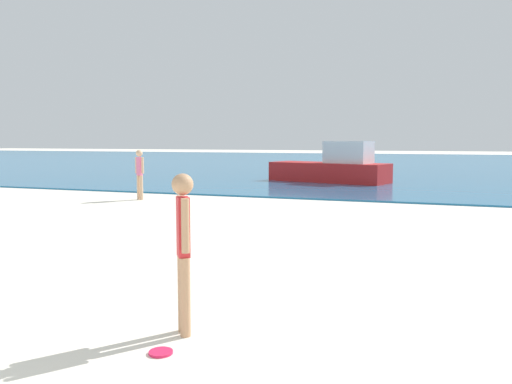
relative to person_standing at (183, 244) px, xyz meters
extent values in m
cube|color=#1E6B9E|center=(-0.36, 42.23, -0.91)|extent=(160.00, 60.00, 0.06)
cylinder|color=tan|center=(0.04, -0.06, -0.53)|extent=(0.11, 0.11, 0.81)
cylinder|color=tan|center=(-0.04, 0.06, -0.53)|extent=(0.11, 0.11, 0.81)
cube|color=red|center=(0.00, 0.00, 0.17)|extent=(0.20, 0.22, 0.61)
sphere|color=tan|center=(0.00, 0.00, 0.60)|extent=(0.22, 0.22, 0.22)
cylinder|color=tan|center=(0.09, -0.12, 0.21)|extent=(0.08, 0.08, 0.54)
cylinder|color=tan|center=(-0.09, 0.12, 0.21)|extent=(0.08, 0.08, 0.54)
cylinder|color=#E51E4C|center=(0.03, -0.53, -0.93)|extent=(0.23, 0.23, 0.03)
cylinder|color=#DDAD84|center=(-7.19, 10.35, -0.53)|extent=(0.11, 0.11, 0.82)
cylinder|color=#DDAD84|center=(-7.05, 10.31, -0.53)|extent=(0.11, 0.11, 0.82)
cube|color=pink|center=(-7.12, 10.33, 0.18)|extent=(0.21, 0.16, 0.61)
sphere|color=#DDAD84|center=(-7.12, 10.33, 0.62)|extent=(0.22, 0.22, 0.22)
cylinder|color=#DDAD84|center=(-7.27, 10.37, 0.22)|extent=(0.08, 0.08, 0.54)
cylinder|color=#DDAD84|center=(-6.98, 10.29, 0.22)|extent=(0.08, 0.08, 0.54)
cube|color=red|center=(-2.63, 19.25, -0.44)|extent=(5.82, 3.20, 0.89)
cube|color=silver|center=(-1.67, 18.98, 0.51)|extent=(2.26, 1.73, 1.00)
camera|label=1|loc=(2.47, -4.62, 1.04)|focal=36.50mm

